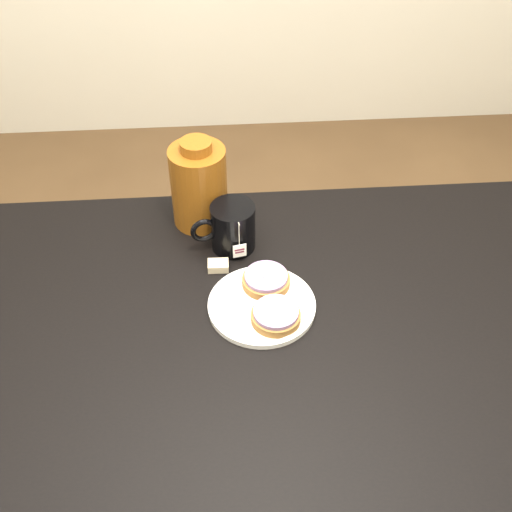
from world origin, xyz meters
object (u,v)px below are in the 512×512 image
object	(u,v)px
bagel_front	(276,315)
bagel_package	(199,185)
table	(272,356)
bagel_back	(266,280)
mug	(232,227)
teabag_pouch	(218,266)
plate	(262,305)

from	to	relation	value
bagel_front	bagel_package	distance (m)	0.38
table	bagel_back	size ratio (longest dim) A/B	10.94
mug	bagel_package	size ratio (longest dim) A/B	0.71
teabag_pouch	mug	bearing A→B (deg)	64.78
bagel_package	table	bearing A→B (deg)	-68.63
bagel_front	teabag_pouch	bearing A→B (deg)	123.44
bagel_package	bagel_back	bearing A→B (deg)	-60.62
bagel_front	teabag_pouch	size ratio (longest dim) A/B	3.11
mug	bagel_front	bearing A→B (deg)	-84.41
plate	mug	bearing A→B (deg)	104.90
teabag_pouch	bagel_package	world-z (taller)	bagel_package
table	bagel_back	distance (m)	0.16
bagel_front	mug	xyz separation A→B (m)	(-0.08, 0.24, 0.03)
bagel_front	table	bearing A→B (deg)	-110.16
bagel_package	bagel_front	bearing A→B (deg)	-66.77
plate	teabag_pouch	size ratio (longest dim) A/B	4.91
bagel_front	plate	bearing A→B (deg)	118.03
bagel_back	mug	distance (m)	0.16
bagel_front	bagel_package	world-z (taller)	bagel_package
table	mug	xyz separation A→B (m)	(-0.07, 0.26, 0.14)
plate	bagel_package	distance (m)	0.33
plate	teabag_pouch	xyz separation A→B (m)	(-0.09, 0.12, 0.00)
plate	mug	distance (m)	0.21
bagel_back	bagel_package	xyz separation A→B (m)	(-0.13, 0.24, 0.08)
plate	teabag_pouch	bearing A→B (deg)	125.32
bagel_back	bagel_front	world-z (taller)	same
plate	teabag_pouch	world-z (taller)	teabag_pouch
plate	bagel_front	world-z (taller)	bagel_front
table	bagel_package	world-z (taller)	bagel_package
bagel_back	teabag_pouch	world-z (taller)	bagel_back
bagel_back	bagel_package	bearing A→B (deg)	119.38
table	bagel_front	world-z (taller)	bagel_front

